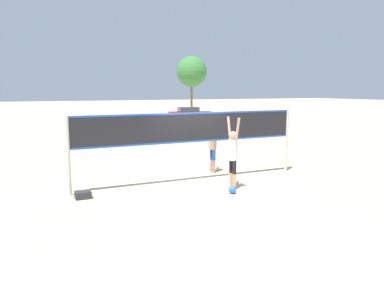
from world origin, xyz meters
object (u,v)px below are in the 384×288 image
object	(u,v)px
player_blocker	(213,142)
tree_left_cluster	(192,72)
volleyball	(232,190)
volleyball_net	(192,132)
parked_car_mid	(190,114)
player_spiker	(233,151)
gear_bag	(83,195)

from	to	relation	value
player_blocker	tree_left_cluster	xyz separation A→B (m)	(13.63, 31.06, 4.24)
volleyball	tree_left_cluster	bearing A→B (deg)	66.88
volleyball_net	parked_car_mid	bearing A→B (deg)	65.36
player_spiker	volleyball	xyz separation A→B (m)	(-0.29, -0.47, -1.09)
parked_car_mid	tree_left_cluster	world-z (taller)	tree_left_cluster
volleyball	parked_car_mid	bearing A→B (deg)	67.78
volleyball	parked_car_mid	size ratio (longest dim) A/B	0.05
volleyball_net	tree_left_cluster	size ratio (longest dim) A/B	1.11
player_spiker	volleyball	distance (m)	1.22
volleyball_net	tree_left_cluster	distance (m)	35.54
player_blocker	volleyball	world-z (taller)	player_blocker
player_blocker	gear_bag	size ratio (longest dim) A/B	4.93
gear_bag	parked_car_mid	distance (m)	29.28
player_blocker	volleyball	bearing A→B (deg)	-16.69
volleyball_net	tree_left_cluster	world-z (taller)	tree_left_cluster
parked_car_mid	player_blocker	bearing A→B (deg)	-101.50
player_spiker	parked_car_mid	distance (m)	28.13
tree_left_cluster	gear_bag	bearing A→B (deg)	-119.83
player_blocker	parked_car_mid	distance (m)	25.71
volleyball	parked_car_mid	xyz separation A→B (m)	(10.84, 26.54, 0.48)
volleyball_net	tree_left_cluster	bearing A→B (deg)	64.99
tree_left_cluster	parked_car_mid	bearing A→B (deg)	-116.24
player_spiker	gear_bag	distance (m)	4.68
volleyball	tree_left_cluster	size ratio (longest dim) A/B	0.03
player_spiker	player_blocker	size ratio (longest dim) A/B	1.04
gear_bag	player_spiker	bearing A→B (deg)	-11.83
volleyball_net	volleyball	xyz separation A→B (m)	(0.46, -1.89, -1.58)
parked_car_mid	tree_left_cluster	size ratio (longest dim) A/B	0.66
volleyball_net	player_spiker	bearing A→B (deg)	-62.16
player_blocker	volleyball_net	bearing A→B (deg)	-53.69
gear_bag	parked_car_mid	size ratio (longest dim) A/B	0.09
volleyball_net	player_blocker	xyz separation A→B (m)	(1.32, 0.97, -0.55)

